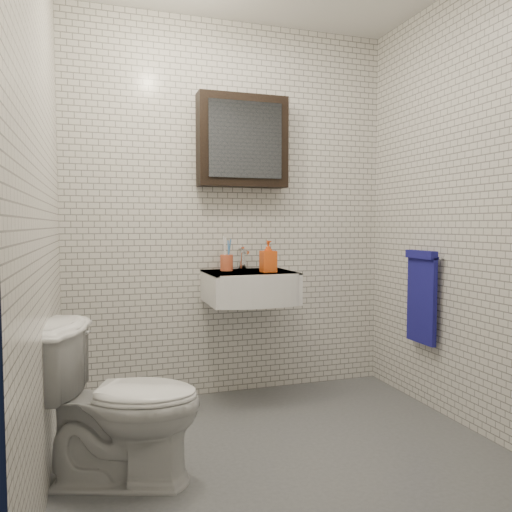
# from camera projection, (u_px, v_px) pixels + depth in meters

# --- Properties ---
(ground) EXTENTS (2.20, 2.00, 0.01)m
(ground) POSITION_uv_depth(u_px,v_px,m) (286.00, 453.00, 2.50)
(ground) COLOR #4E5155
(ground) RESTS_ON ground
(room_shell) EXTENTS (2.22, 2.02, 2.51)m
(room_shell) POSITION_uv_depth(u_px,v_px,m) (287.00, 159.00, 2.41)
(room_shell) COLOR silver
(room_shell) RESTS_ON ground
(washbasin) EXTENTS (0.55, 0.50, 0.20)m
(washbasin) POSITION_uv_depth(u_px,v_px,m) (251.00, 287.00, 3.17)
(washbasin) COLOR white
(washbasin) RESTS_ON room_shell
(faucet) EXTENTS (0.06, 0.20, 0.15)m
(faucet) POSITION_uv_depth(u_px,v_px,m) (243.00, 259.00, 3.34)
(faucet) COLOR silver
(faucet) RESTS_ON washbasin
(mirror_cabinet) EXTENTS (0.60, 0.15, 0.60)m
(mirror_cabinet) POSITION_uv_depth(u_px,v_px,m) (243.00, 141.00, 3.29)
(mirror_cabinet) COLOR black
(mirror_cabinet) RESTS_ON room_shell
(towel_rail) EXTENTS (0.09, 0.30, 0.58)m
(towel_rail) POSITION_uv_depth(u_px,v_px,m) (422.00, 293.00, 3.11)
(towel_rail) COLOR silver
(towel_rail) RESTS_ON room_shell
(toothbrush_cup) EXTENTS (0.09, 0.09, 0.23)m
(toothbrush_cup) POSITION_uv_depth(u_px,v_px,m) (227.00, 262.00, 3.25)
(toothbrush_cup) COLOR #D25834
(toothbrush_cup) RESTS_ON washbasin
(soap_bottle) EXTENTS (0.09, 0.09, 0.20)m
(soap_bottle) POSITION_uv_depth(u_px,v_px,m) (268.00, 256.00, 3.13)
(soap_bottle) COLOR #E94918
(soap_bottle) RESTS_ON washbasin
(toilet) EXTENTS (0.80, 0.61, 0.72)m
(toilet) POSITION_uv_depth(u_px,v_px,m) (121.00, 402.00, 2.22)
(toilet) COLOR white
(toilet) RESTS_ON ground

